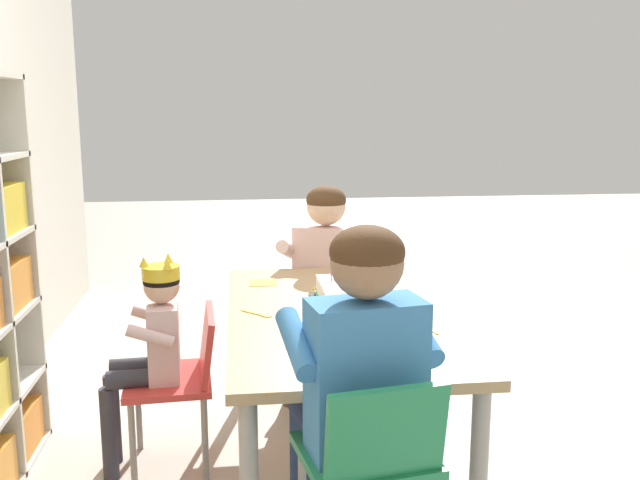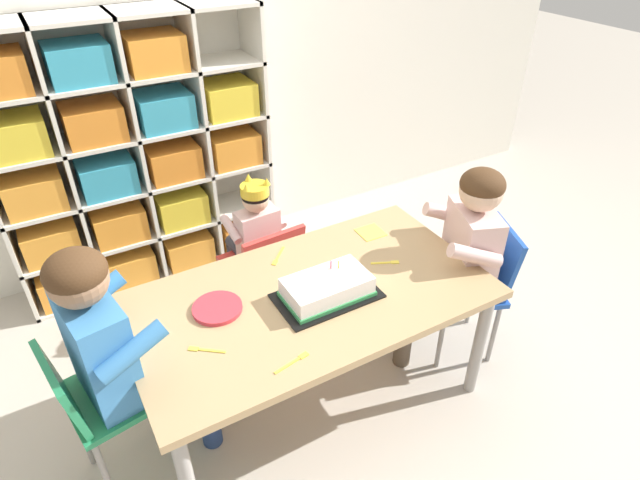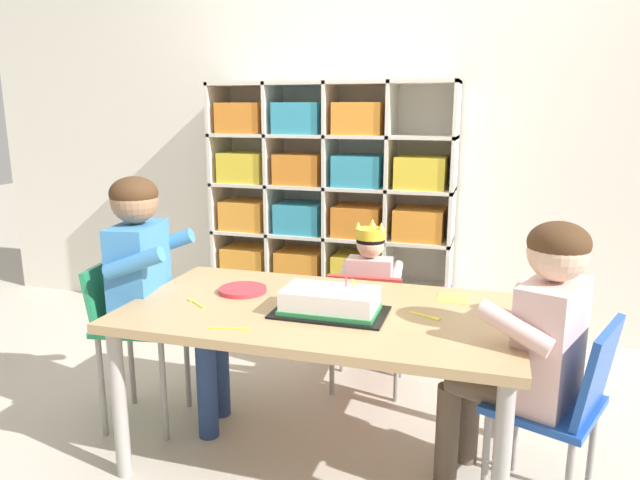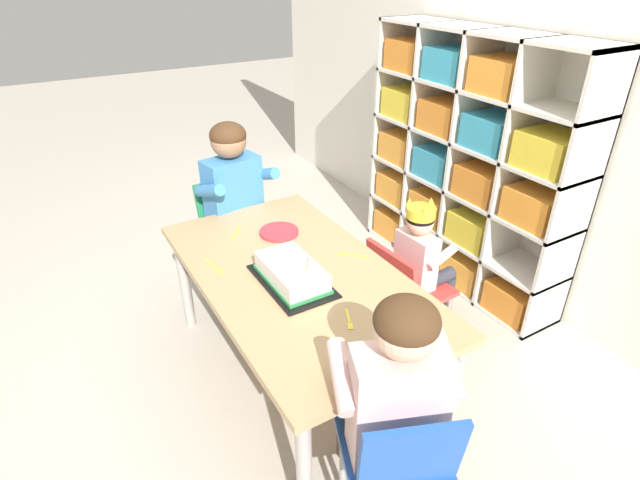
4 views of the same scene
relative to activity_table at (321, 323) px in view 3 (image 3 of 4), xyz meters
The scene contains 17 objects.
ground 0.55m from the activity_table, ahead, with size 16.00×16.00×0.00m, color #BCB2A3.
classroom_back_wall 1.80m from the activity_table, 90.00° to the left, with size 5.70×0.10×2.95m, color silver.
storage_cubby_shelf 1.39m from the activity_table, 105.69° to the left, with size 1.45×0.32×1.50m.
activity_table is the anchor object (origin of this frame).
classroom_chair_blue 0.61m from the activity_table, 84.36° to the left, with size 0.39×0.36×0.61m.
child_with_crown 0.69m from the activity_table, 85.76° to the left, with size 0.31×0.31×0.83m.
classroom_chair_adult_side 0.85m from the activity_table, behind, with size 0.39×0.39×0.71m.
adult_helper_seated 0.75m from the activity_table, behind, with size 0.46×0.44×1.08m.
classroom_chair_guest_side 0.87m from the activity_table, ahead, with size 0.45×0.44×0.69m.
guest_at_table_side 0.75m from the activity_table, ahead, with size 0.49×0.47×1.00m.
birthday_cake_on_tray 0.12m from the activity_table, 44.87° to the right, with size 0.41×0.24×0.13m.
paper_plate_stack 0.38m from the activity_table, 165.49° to the left, with size 0.19×0.19×0.02m, color #DB333D.
paper_napkin_square 0.53m from the activity_table, 28.21° to the left, with size 0.12×0.12×0.00m, color #F4DB4C.
fork_near_child_seat 0.40m from the activity_table, ahead, with size 0.12×0.07×0.00m.
fork_scattered_mid_table 0.49m from the activity_table, 169.71° to the right, with size 0.12×0.09×0.00m.
fork_beside_plate_stack 0.30m from the activity_table, 90.47° to the left, with size 0.11×0.11×0.00m.
fork_by_napkin 0.38m from the activity_table, 127.72° to the right, with size 0.14×0.04×0.00m.
Camera 3 is at (0.59, -1.98, 1.34)m, focal length 32.62 mm.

